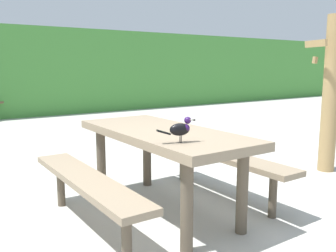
% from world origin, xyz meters
% --- Properties ---
extents(ground_plane, '(60.00, 60.00, 0.00)m').
position_xyz_m(ground_plane, '(0.00, 0.00, 0.00)').
color(ground_plane, '#B7B5AD').
extents(picnic_table_foreground, '(1.70, 1.81, 0.74)m').
position_xyz_m(picnic_table_foreground, '(0.28, 0.25, 0.56)').
color(picnic_table_foreground, '#84725B').
rests_on(picnic_table_foreground, ground).
extents(bird_grackle, '(0.28, 0.12, 0.18)m').
position_xyz_m(bird_grackle, '(0.10, -0.28, 0.84)').
color(bird_grackle, black).
rests_on(bird_grackle, picnic_table_foreground).
extents(stalk_post_right_side, '(0.42, 0.37, 1.87)m').
position_xyz_m(stalk_post_right_side, '(2.66, 0.22, 0.95)').
color(stalk_post_right_side, '#997A4C').
rests_on(stalk_post_right_side, ground).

